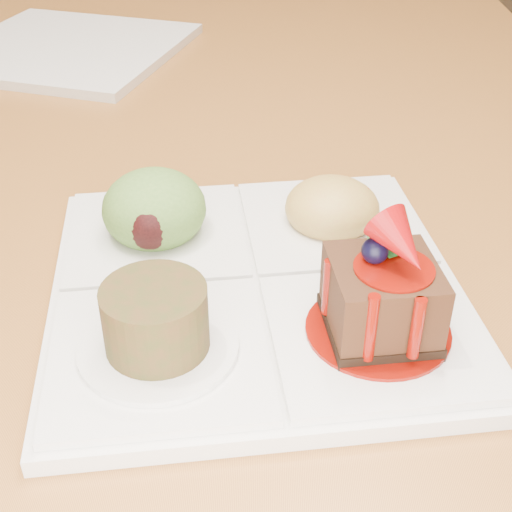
{
  "coord_description": "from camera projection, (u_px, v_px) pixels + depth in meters",
  "views": [
    {
      "loc": [
        0.11,
        -0.88,
        1.06
      ],
      "look_at": [
        0.11,
        -0.48,
        0.79
      ],
      "focal_mm": 50.0,
      "sensor_mm": 36.0,
      "label": 1
    }
  ],
  "objects": [
    {
      "name": "ground",
      "position": [
        201.0,
        459.0,
        1.33
      ],
      "size": [
        6.0,
        6.0,
        0.0
      ],
      "primitive_type": "plane",
      "color": "brown"
    },
    {
      "name": "dining_table",
      "position": [
        178.0,
        116.0,
        0.94
      ],
      "size": [
        1.0,
        1.8,
        0.75
      ],
      "color": "#A06829",
      "rests_on": "ground"
    },
    {
      "name": "sampler_plate",
      "position": [
        252.0,
        268.0,
        0.5
      ],
      "size": [
        0.32,
        0.32,
        0.11
      ],
      "rotation": [
        0.0,
        0.0,
        0.14
      ],
      "color": "silver",
      "rests_on": "dining_table"
    },
    {
      "name": "second_plate",
      "position": [
        66.0,
        49.0,
        0.95
      ],
      "size": [
        0.35,
        0.35,
        0.01
      ],
      "primitive_type": "cube",
      "rotation": [
        0.0,
        0.0,
        -0.29
      ],
      "color": "silver",
      "rests_on": "dining_table"
    }
  ]
}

